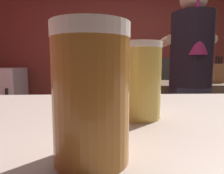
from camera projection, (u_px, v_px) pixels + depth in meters
The scene contains 12 objects.
wall_back at pixel (127, 51), 3.57m from camera, with size 5.20×0.10×2.70m, color brown.
prep_counter at pixel (174, 124), 2.18m from camera, with size 2.10×0.60×0.92m, color brown.
back_shelf at pixel (141, 94), 3.39m from camera, with size 0.86×0.36×1.21m, color #3C3D38.
mini_fridge at pixel (2, 101), 3.15m from camera, with size 0.63×0.58×1.05m.
bartender at pixel (190, 77), 1.66m from camera, with size 0.45×0.53×1.76m.
knife_block at pixel (218, 73), 2.09m from camera, with size 0.10×0.08×0.28m.
mixing_bowl at pixel (108, 80), 2.05m from camera, with size 0.21×0.21×0.06m, color #C84D3C.
chefs_knife at pixel (200, 82), 2.08m from camera, with size 0.24×0.03×0.01m, color silver.
pint_glass_near at pixel (139, 80), 0.36m from camera, with size 0.08×0.08×0.14m.
pint_glass_far at pixel (91, 94), 0.20m from camera, with size 0.08×0.08×0.14m.
bottle_vinegar at pixel (147, 53), 3.41m from camera, with size 0.05×0.05×0.21m.
bottle_hot_sauce at pixel (144, 53), 3.34m from camera, with size 0.06×0.06×0.24m.
Camera 1 is at (-0.40, -1.41, 1.13)m, focal length 31.85 mm.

